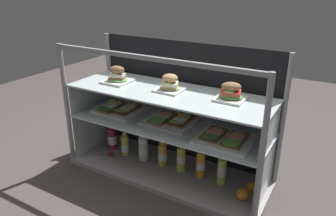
% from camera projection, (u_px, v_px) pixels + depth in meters
% --- Properties ---
extents(ground_plane, '(6.00, 6.00, 0.02)m').
position_uv_depth(ground_plane, '(168.00, 175.00, 2.36)').
color(ground_plane, '#49403E').
rests_on(ground_plane, ground).
extents(case_base_deck, '(1.43, 0.51, 0.04)m').
position_uv_depth(case_base_deck, '(168.00, 171.00, 2.35)').
color(case_base_deck, '#A59E9D').
rests_on(case_base_deck, ground).
extents(case_frame, '(1.43, 0.51, 0.92)m').
position_uv_depth(case_frame, '(179.00, 103.00, 2.29)').
color(case_frame, gray).
rests_on(case_frame, ground).
extents(riser_lower_tier, '(1.37, 0.45, 0.35)m').
position_uv_depth(riser_lower_tier, '(168.00, 148.00, 2.28)').
color(riser_lower_tier, silver).
rests_on(riser_lower_tier, case_base_deck).
extents(shelf_lower_glass, '(1.38, 0.46, 0.01)m').
position_uv_depth(shelf_lower_glass, '(168.00, 125.00, 2.21)').
color(shelf_lower_glass, silver).
rests_on(shelf_lower_glass, riser_lower_tier).
extents(riser_upper_tier, '(1.37, 0.45, 0.22)m').
position_uv_depth(riser_upper_tier, '(168.00, 109.00, 2.17)').
color(riser_upper_tier, silver).
rests_on(riser_upper_tier, shelf_lower_glass).
extents(shelf_upper_glass, '(1.38, 0.46, 0.01)m').
position_uv_depth(shelf_upper_glass, '(168.00, 92.00, 2.12)').
color(shelf_upper_glass, silver).
rests_on(shelf_upper_glass, riser_upper_tier).
extents(plated_roll_sandwich_center, '(0.19, 0.19, 0.12)m').
position_uv_depth(plated_roll_sandwich_center, '(117.00, 77.00, 2.29)').
color(plated_roll_sandwich_center, white).
rests_on(plated_roll_sandwich_center, shelf_upper_glass).
extents(plated_roll_sandwich_right_of_center, '(0.18, 0.18, 0.11)m').
position_uv_depth(plated_roll_sandwich_right_of_center, '(169.00, 84.00, 2.13)').
color(plated_roll_sandwich_right_of_center, white).
rests_on(plated_roll_sandwich_right_of_center, shelf_upper_glass).
extents(plated_roll_sandwich_far_right, '(0.18, 0.18, 0.11)m').
position_uv_depth(plated_roll_sandwich_far_right, '(231.00, 93.00, 1.96)').
color(plated_roll_sandwich_far_right, white).
rests_on(plated_roll_sandwich_far_right, shelf_upper_glass).
extents(open_sandwich_tray_center, '(0.34, 0.31, 0.07)m').
position_uv_depth(open_sandwich_tray_center, '(119.00, 108.00, 2.42)').
color(open_sandwich_tray_center, white).
rests_on(open_sandwich_tray_center, shelf_lower_glass).
extents(open_sandwich_tray_near_right_corner, '(0.34, 0.31, 0.06)m').
position_uv_depth(open_sandwich_tray_near_right_corner, '(171.00, 120.00, 2.23)').
color(open_sandwich_tray_near_right_corner, white).
rests_on(open_sandwich_tray_near_right_corner, shelf_lower_glass).
extents(open_sandwich_tray_mid_left, '(0.34, 0.31, 0.06)m').
position_uv_depth(open_sandwich_tray_mid_left, '(225.00, 138.00, 1.98)').
color(open_sandwich_tray_mid_left, white).
rests_on(open_sandwich_tray_mid_left, shelf_lower_glass).
extents(juice_bottle_front_fourth, '(0.07, 0.07, 0.23)m').
position_uv_depth(juice_bottle_front_fourth, '(112.00, 138.00, 2.60)').
color(juice_bottle_front_fourth, maroon).
rests_on(juice_bottle_front_fourth, case_base_deck).
extents(juice_bottle_near_post, '(0.06, 0.06, 0.21)m').
position_uv_depth(juice_bottle_near_post, '(125.00, 145.00, 2.51)').
color(juice_bottle_near_post, '#C1C74E').
rests_on(juice_bottle_near_post, case_base_deck).
extents(juice_bottle_front_right_end, '(0.07, 0.07, 0.23)m').
position_uv_depth(juice_bottle_front_right_end, '(143.00, 148.00, 2.44)').
color(juice_bottle_front_right_end, silver).
rests_on(juice_bottle_front_right_end, case_base_deck).
extents(juice_bottle_back_right, '(0.07, 0.07, 0.21)m').
position_uv_depth(juice_bottle_back_right, '(163.00, 154.00, 2.37)').
color(juice_bottle_back_right, gold).
rests_on(juice_bottle_back_right, case_base_deck).
extents(juice_bottle_tucked_behind, '(0.06, 0.06, 0.23)m').
position_uv_depth(juice_bottle_tucked_behind, '(181.00, 158.00, 2.29)').
color(juice_bottle_tucked_behind, '#BCDA43').
rests_on(juice_bottle_tucked_behind, case_base_deck).
extents(juice_bottle_front_second, '(0.06, 0.06, 0.24)m').
position_uv_depth(juice_bottle_front_second, '(201.00, 164.00, 2.22)').
color(juice_bottle_front_second, gold).
rests_on(juice_bottle_front_second, case_base_deck).
extents(juice_bottle_front_middle, '(0.06, 0.06, 0.23)m').
position_uv_depth(juice_bottle_front_middle, '(222.00, 170.00, 2.15)').
color(juice_bottle_front_middle, '#BDD64B').
rests_on(juice_bottle_front_middle, case_base_deck).
extents(orange_fruit_beside_bottles, '(0.08, 0.08, 0.08)m').
position_uv_depth(orange_fruit_beside_bottles, '(243.00, 194.00, 2.01)').
color(orange_fruit_beside_bottles, orange).
rests_on(orange_fruit_beside_bottles, case_base_deck).
extents(orange_fruit_near_left_post, '(0.07, 0.07, 0.07)m').
position_uv_depth(orange_fruit_near_left_post, '(252.00, 187.00, 2.08)').
color(orange_fruit_near_left_post, orange).
rests_on(orange_fruit_near_left_post, case_base_deck).
extents(kitchen_scissors, '(0.16, 0.18, 0.01)m').
position_uv_depth(kitchen_scissors, '(107.00, 155.00, 2.52)').
color(kitchen_scissors, silver).
rests_on(kitchen_scissors, case_base_deck).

